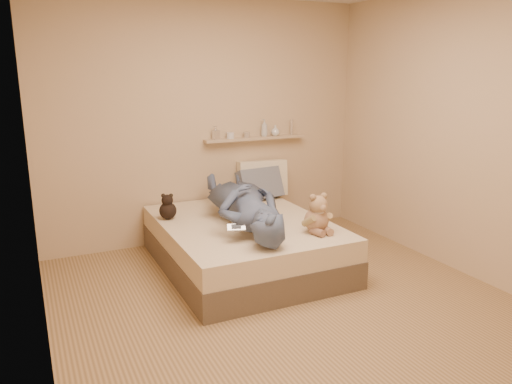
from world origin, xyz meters
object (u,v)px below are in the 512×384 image
bed (244,244)px  pillow_grey (260,184)px  dark_plush (168,208)px  wall_shelf (255,138)px  game_console (236,227)px  person (244,203)px  teddy_bear (318,216)px  pillow_cream (262,178)px

bed → pillow_grey: pillow_grey is taller
dark_plush → wall_shelf: size_ratio=0.21×
game_console → wall_shelf: wall_shelf is taller
dark_plush → person: bearing=-36.4°
game_console → dark_plush: dark_plush is taller
bed → teddy_bear: teddy_bear is taller
pillow_cream → pillow_grey: bearing=-125.0°
teddy_bear → pillow_cream: bearing=84.2°
person → bed: bearing=-99.9°
bed → dark_plush: (-0.63, 0.38, 0.34)m
game_console → pillow_cream: (0.90, 1.35, 0.07)m
person → wall_shelf: bearing=-111.5°
pillow_cream → person: (-0.63, -0.90, 0.00)m
game_console → person: (0.27, 0.46, 0.07)m
dark_plush → wall_shelf: (1.18, 0.53, 0.54)m
bed → game_console: size_ratio=11.67×
pillow_grey → dark_plush: bearing=-164.6°
bed → dark_plush: bearing=148.9°
game_console → wall_shelf: bearing=59.5°
dark_plush → bed: bearing=-31.1°
dark_plush → wall_shelf: 1.40m
teddy_bear → pillow_grey: size_ratio=0.72×
game_console → teddy_bear: bearing=-4.2°
bed → person: size_ratio=1.13×
bed → pillow_grey: size_ratio=3.80×
pillow_cream → wall_shelf: bearing=123.7°
teddy_bear → dark_plush: (-1.09, 0.96, -0.04)m
teddy_bear → pillow_cream: 1.42m
pillow_cream → person: bearing=-124.9°
person → teddy_bear: bearing=142.1°
game_console → dark_plush: (-0.33, 0.90, -0.02)m
bed → dark_plush: size_ratio=7.42×
wall_shelf → teddy_bear: bearing=-93.5°
game_console → pillow_grey: (0.80, 1.21, 0.04)m
teddy_bear → pillow_grey: 1.27m
game_console → pillow_cream: size_ratio=0.30×
pillow_grey → wall_shelf: (0.05, 0.22, 0.48)m
game_console → wall_shelf: 1.74m
dark_plush → person: (0.61, -0.45, 0.09)m
teddy_bear → person: bearing=133.2°
teddy_bear → person: 0.70m
teddy_bear → bed: bearing=128.4°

